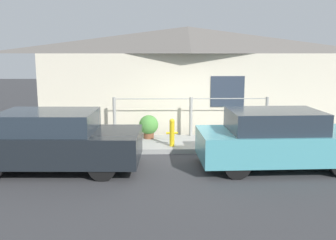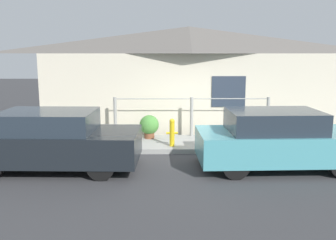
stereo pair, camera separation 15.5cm
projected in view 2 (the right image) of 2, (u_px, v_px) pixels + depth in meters
ground_plane at (196, 154)px, 10.25m from camera, size 60.00×60.00×0.00m
sidewalk at (193, 144)px, 11.13m from camera, size 24.00×1.82×0.14m
house at (189, 47)px, 12.85m from camera, size 10.26×2.23×3.63m
fence at (192, 115)px, 11.75m from camera, size 4.90×0.10×1.24m
car_left at (54, 140)px, 8.84m from camera, size 3.99×1.91×1.40m
car_right at (278, 140)px, 8.89m from camera, size 3.89×1.83×1.41m
fire_hydrant at (172, 132)px, 10.50m from camera, size 0.33×0.15×0.79m
potted_plant_near_hydrant at (149, 126)px, 11.49m from camera, size 0.59×0.59×0.72m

